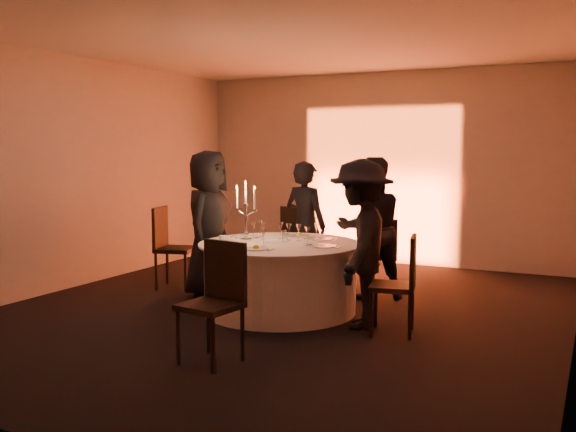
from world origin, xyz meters
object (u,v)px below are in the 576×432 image
at_px(chair_left, 169,242).
at_px(chair_back_left, 300,241).
at_px(guest_back_right, 371,228).
at_px(chair_front, 217,294).
at_px(chair_back_right, 379,251).
at_px(guest_back_left, 305,225).
at_px(guest_left, 208,224).
at_px(coffee_cup, 222,239).
at_px(chair_right, 401,279).
at_px(banquet_table, 280,277).
at_px(guest_right, 361,244).
at_px(candelabra, 246,220).

distance_m(chair_left, chair_back_left, 1.71).
distance_m(chair_back_left, guest_back_right, 1.17).
bearing_deg(guest_back_right, chair_front, 47.02).
height_order(chair_back_right, guest_back_left, guest_back_left).
relative_size(guest_left, guest_back_right, 1.05).
height_order(chair_left, guest_left, guest_left).
height_order(guest_back_left, coffee_cup, guest_back_left).
bearing_deg(coffee_cup, chair_right, -2.77).
bearing_deg(coffee_cup, chair_back_right, 49.32).
height_order(banquet_table, guest_right, guest_right).
distance_m(guest_back_right, coffee_cup, 1.80).
distance_m(chair_left, chair_right, 3.39).
bearing_deg(guest_back_right, chair_back_right, -123.60).
bearing_deg(guest_left, chair_left, 60.78).
bearing_deg(chair_front, guest_left, 132.90).
distance_m(chair_right, guest_left, 2.62).
bearing_deg(chair_back_right, guest_left, 8.58).
xyz_separation_m(chair_back_left, chair_back_right, (1.09, 0.03, -0.07)).
xyz_separation_m(guest_left, guest_back_right, (1.79, 0.80, -0.04)).
xyz_separation_m(chair_back_left, chair_right, (1.85, -1.63, -0.05)).
bearing_deg(guest_left, guest_back_right, -78.05).
bearing_deg(guest_back_right, chair_back_left, -51.12).
bearing_deg(guest_back_left, guest_left, 60.11).
height_order(banquet_table, candelabra, candelabra).
relative_size(chair_left, coffee_cup, 9.59).
bearing_deg(candelabra, chair_back_left, 88.55).
bearing_deg(chair_back_left, chair_back_right, -164.23).
xyz_separation_m(chair_right, candelabra, (-1.88, 0.26, 0.46)).
bearing_deg(chair_back_left, chair_front, 116.37).
bearing_deg(chair_back_right, candelabra, 27.03).
bearing_deg(guest_right, guest_left, -112.91).
xyz_separation_m(chair_back_right, candelabra, (-1.12, -1.40, 0.48)).
distance_m(chair_front, candelabra, 1.89).
height_order(banquet_table, chair_back_left, chair_back_left).
relative_size(chair_back_right, guest_left, 0.53).
relative_size(chair_right, coffee_cup, 8.84).
height_order(chair_right, guest_back_left, guest_back_left).
distance_m(guest_back_left, guest_right, 1.88).
distance_m(chair_left, chair_front, 3.04).
relative_size(chair_right, candelabra, 1.43).
height_order(chair_back_right, guest_right, guest_right).
xyz_separation_m(chair_left, guest_back_right, (2.55, 0.56, 0.26)).
bearing_deg(chair_left, guest_back_left, -81.01).
height_order(banquet_table, guest_back_right, guest_back_right).
relative_size(chair_back_left, guest_right, 0.61).
bearing_deg(chair_back_left, guest_right, 146.23).
height_order(guest_back_left, candelabra, guest_back_left).
distance_m(banquet_table, guest_back_right, 1.33).
relative_size(chair_back_left, guest_back_left, 0.64).
distance_m(guest_left, guest_back_left, 1.29).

